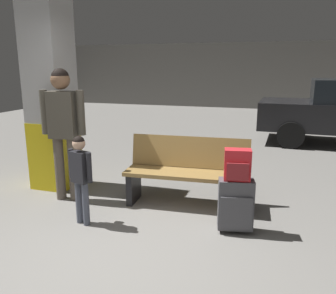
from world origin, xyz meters
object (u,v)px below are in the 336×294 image
Objects in this scene: adult at (63,121)px; bench at (187,172)px; structural_pillar at (51,92)px; suitcase at (236,205)px; child at (80,171)px; backpack_bright at (237,165)px.

bench is at bearing 11.71° from adult.
suitcase is (2.80, -0.72, -1.11)m from structural_pillar.
child is (-1.01, -0.94, 0.20)m from bench.
child is at bearing -45.19° from adult.
backpack_bright is at bearing 10.98° from child.
structural_pillar reaches higher than bench.
child is at bearing -44.13° from structural_pillar.
adult is at bearing 173.21° from suitcase.
structural_pillar is 2.75× the size of child.
backpack_bright is at bearing -116.81° from suitcase.
backpack_bright is at bearing -14.48° from structural_pillar.
child is at bearing -136.83° from bench.
backpack_bright is at bearing -6.80° from adult.
structural_pillar reaches higher than child.
suitcase is 1.78× the size of backpack_bright.
backpack_bright is (-0.00, -0.00, 0.45)m from suitcase.
structural_pillar is 0.74m from adult.
adult reaches higher than bench.
structural_pillar is 2.97m from backpack_bright.
structural_pillar is 4.78× the size of suitcase.
structural_pillar is at bearing 176.91° from bench.
adult is (-0.61, 0.61, 0.45)m from child.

